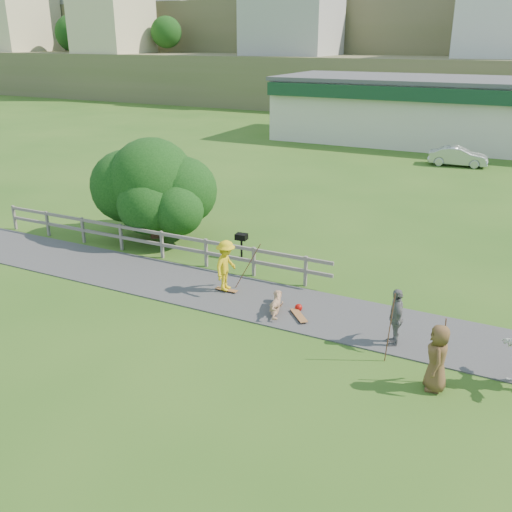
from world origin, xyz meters
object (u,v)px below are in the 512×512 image
object	(u,v)px
tree	(153,200)
bbq	(242,245)
spectator_c	(437,358)
spectator_b	(396,317)
skater_fallen	(277,303)
car_silver	(458,156)
skater_rider	(226,268)

from	to	relation	value
tree	bbq	bearing A→B (deg)	-5.54
spectator_c	tree	distance (m)	14.33
tree	spectator_b	bearing A→B (deg)	-21.71
spectator_c	skater_fallen	bearing A→B (deg)	-124.00
spectator_b	bbq	bearing A→B (deg)	-142.11
car_silver	bbq	bearing A→B (deg)	161.59
skater_rider	tree	xyz separation A→B (m)	(-5.52, 3.58, 0.80)
skater_fallen	spectator_c	xyz separation A→B (m)	(5.21, -2.08, 0.57)
skater_rider	bbq	size ratio (longest dim) A/B	1.82
skater_fallen	car_silver	xyz separation A→B (m)	(1.74, 25.30, 0.34)
spectator_c	car_silver	world-z (taller)	spectator_c
skater_fallen	spectator_b	size ratio (longest dim) A/B	0.94
spectator_b	skater_fallen	bearing A→B (deg)	-117.38
spectator_b	spectator_c	distance (m)	2.22
skater_fallen	spectator_b	bearing A→B (deg)	-24.06
skater_fallen	bbq	world-z (taller)	bbq
skater_rider	spectator_c	size ratio (longest dim) A/B	1.01
car_silver	skater_rider	bearing A→B (deg)	165.65
skater_rider	tree	distance (m)	6.63
spectator_b	bbq	distance (m)	8.15
spectator_b	skater_rider	bearing A→B (deg)	-120.96
spectator_b	bbq	world-z (taller)	spectator_b
spectator_c	car_silver	bearing A→B (deg)	175.00
tree	spectator_c	bearing A→B (deg)	-25.94
spectator_b	car_silver	size ratio (longest dim) A/B	0.45
car_silver	bbq	xyz separation A→B (m)	(-4.98, -21.56, -0.15)
skater_fallen	spectator_b	world-z (taller)	spectator_b
bbq	tree	bearing A→B (deg)	170.94
car_silver	bbq	size ratio (longest dim) A/B	3.97
skater_fallen	car_silver	size ratio (longest dim) A/B	0.42
car_silver	bbq	world-z (taller)	car_silver
spectator_c	bbq	xyz separation A→B (m)	(-8.44, 5.83, -0.38)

